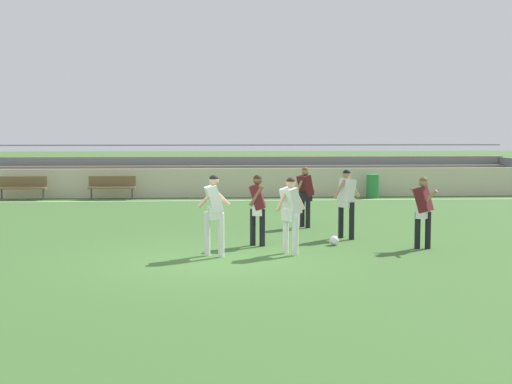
# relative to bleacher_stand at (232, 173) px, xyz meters

# --- Properties ---
(ground_plane) EXTENTS (160.00, 160.00, 0.00)m
(ground_plane) POSITION_rel_bleacher_stand_xyz_m (-0.97, -16.60, -0.84)
(ground_plane) COLOR #3D662D
(field_line_sideline) EXTENTS (44.00, 0.12, 0.01)m
(field_line_sideline) POSITION_rel_bleacher_stand_xyz_m (-0.97, -3.76, -0.83)
(field_line_sideline) COLOR white
(field_line_sideline) RESTS_ON ground
(sideline_wall) EXTENTS (48.00, 0.16, 1.15)m
(sideline_wall) POSITION_rel_bleacher_stand_xyz_m (-0.97, -2.30, -0.26)
(sideline_wall) COLOR beige
(sideline_wall) RESTS_ON ground
(bleacher_stand) EXTENTS (24.64, 2.66, 2.03)m
(bleacher_stand) POSITION_rel_bleacher_stand_xyz_m (0.00, 0.00, 0.00)
(bleacher_stand) COLOR #897051
(bleacher_stand) RESTS_ON ground
(bench_centre_sideline) EXTENTS (1.80, 0.40, 0.90)m
(bench_centre_sideline) POSITION_rel_bleacher_stand_xyz_m (-4.73, -2.99, -0.29)
(bench_centre_sideline) COLOR brown
(bench_centre_sideline) RESTS_ON ground
(bench_far_right) EXTENTS (1.80, 0.40, 0.90)m
(bench_far_right) POSITION_rel_bleacher_stand_xyz_m (-8.11, -2.99, -0.29)
(bench_far_right) COLOR brown
(bench_far_right) RESTS_ON ground
(trash_bin) EXTENTS (0.50, 0.50, 0.93)m
(trash_bin) POSITION_rel_bleacher_stand_xyz_m (5.45, -2.96, -0.37)
(trash_bin) COLOR #2D7F3D
(trash_bin) RESTS_ON ground
(player_white_trailing_run) EXTENTS (0.75, 0.49, 1.70)m
(player_white_trailing_run) POSITION_rel_bleacher_stand_xyz_m (2.33, -13.73, 0.18)
(player_white_trailing_run) COLOR black
(player_white_trailing_run) RESTS_ON ground
(player_dark_deep_cover) EXTENTS (0.43, 0.50, 1.64)m
(player_dark_deep_cover) POSITION_rel_bleacher_stand_xyz_m (0.09, -14.69, 0.14)
(player_dark_deep_cover) COLOR black
(player_dark_deep_cover) RESTS_ON ground
(player_white_pressing_high) EXTENTS (0.71, 0.46, 1.72)m
(player_white_pressing_high) POSITION_rel_bleacher_stand_xyz_m (-0.92, -16.04, 0.20)
(player_white_pressing_high) COLOR white
(player_white_pressing_high) RESTS_ON ground
(player_dark_dropping_back) EXTENTS (0.66, 0.50, 1.66)m
(player_dark_dropping_back) POSITION_rel_bleacher_stand_xyz_m (1.61, -11.57, 0.15)
(player_dark_dropping_back) COLOR black
(player_dark_dropping_back) RESTS_ON ground
(player_dark_challenging) EXTENTS (0.53, 0.68, 1.62)m
(player_dark_challenging) POSITION_rel_bleacher_stand_xyz_m (3.76, -15.35, 0.12)
(player_dark_challenging) COLOR black
(player_dark_challenging) RESTS_ON ground
(player_white_wide_right) EXTENTS (0.69, 0.51, 1.65)m
(player_white_wide_right) POSITION_rel_bleacher_stand_xyz_m (0.72, -15.89, 0.15)
(player_white_wide_right) COLOR white
(player_white_wide_right) RESTS_ON ground
(soccer_ball) EXTENTS (0.22, 0.22, 0.22)m
(soccer_ball) POSITION_rel_bleacher_stand_xyz_m (1.86, -14.74, -0.73)
(soccer_ball) COLOR white
(soccer_ball) RESTS_ON ground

